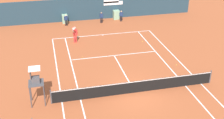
{
  "coord_description": "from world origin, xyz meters",
  "views": [
    {
      "loc": [
        -5.87,
        -17.44,
        11.83
      ],
      "look_at": [
        -0.76,
        4.09,
        0.8
      ],
      "focal_mm": 47.67,
      "sensor_mm": 36.0,
      "label": 1
    }
  ],
  "objects_px": {
    "ball_kid_centre_post": "(66,19)",
    "tennis_ball_by_sideline": "(176,65)",
    "tennis_ball_near_service_line": "(142,41)",
    "umpire_chair": "(36,81)",
    "tennis_ball_mid_court": "(82,57)",
    "ball_kid_right_post": "(121,15)",
    "player_on_baseline": "(75,33)",
    "ball_kid_left_post": "(101,17)"
  },
  "relations": [
    {
      "from": "umpire_chair",
      "to": "tennis_ball_near_service_line",
      "type": "relative_size",
      "value": 39.92
    },
    {
      "from": "ball_kid_left_post",
      "to": "tennis_ball_mid_court",
      "type": "xyz_separation_m",
      "value": [
        -3.56,
        -8.75,
        -0.73
      ]
    },
    {
      "from": "ball_kid_right_post",
      "to": "tennis_ball_mid_court",
      "type": "relative_size",
      "value": 19.35
    },
    {
      "from": "player_on_baseline",
      "to": "ball_kid_right_post",
      "type": "relative_size",
      "value": 1.4
    },
    {
      "from": "ball_kid_right_post",
      "to": "tennis_ball_by_sideline",
      "type": "relative_size",
      "value": 19.35
    },
    {
      "from": "ball_kid_centre_post",
      "to": "tennis_ball_near_service_line",
      "type": "relative_size",
      "value": 19.49
    },
    {
      "from": "tennis_ball_mid_court",
      "to": "tennis_ball_by_sideline",
      "type": "bearing_deg",
      "value": -23.76
    },
    {
      "from": "player_on_baseline",
      "to": "ball_kid_left_post",
      "type": "bearing_deg",
      "value": -132.67
    },
    {
      "from": "ball_kid_centre_post",
      "to": "tennis_ball_by_sideline",
      "type": "xyz_separation_m",
      "value": [
        8.24,
        -12.13,
        -0.73
      ]
    },
    {
      "from": "tennis_ball_mid_court",
      "to": "tennis_ball_near_service_line",
      "type": "bearing_deg",
      "value": 18.99
    },
    {
      "from": "player_on_baseline",
      "to": "ball_kid_centre_post",
      "type": "xyz_separation_m",
      "value": [
        -0.4,
        5.15,
        -0.21
      ]
    },
    {
      "from": "tennis_ball_mid_court",
      "to": "tennis_ball_near_service_line",
      "type": "height_order",
      "value": "same"
    },
    {
      "from": "player_on_baseline",
      "to": "ball_kid_left_post",
      "type": "xyz_separation_m",
      "value": [
        3.74,
        5.15,
        -0.22
      ]
    },
    {
      "from": "player_on_baseline",
      "to": "tennis_ball_near_service_line",
      "type": "height_order",
      "value": "player_on_baseline"
    },
    {
      "from": "ball_kid_centre_post",
      "to": "tennis_ball_mid_court",
      "type": "height_order",
      "value": "ball_kid_centre_post"
    },
    {
      "from": "player_on_baseline",
      "to": "ball_kid_right_post",
      "type": "xyz_separation_m",
      "value": [
        6.15,
        5.15,
        -0.22
      ]
    },
    {
      "from": "ball_kid_left_post",
      "to": "tennis_ball_mid_court",
      "type": "bearing_deg",
      "value": 63.52
    },
    {
      "from": "tennis_ball_mid_court",
      "to": "tennis_ball_by_sideline",
      "type": "relative_size",
      "value": 1.0
    },
    {
      "from": "ball_kid_right_post",
      "to": "umpire_chair",
      "type": "bearing_deg",
      "value": 65.17
    },
    {
      "from": "tennis_ball_near_service_line",
      "to": "tennis_ball_by_sideline",
      "type": "relative_size",
      "value": 1.0
    },
    {
      "from": "player_on_baseline",
      "to": "tennis_ball_by_sideline",
      "type": "xyz_separation_m",
      "value": [
        7.83,
        -6.97,
        -0.94
      ]
    },
    {
      "from": "player_on_baseline",
      "to": "ball_kid_centre_post",
      "type": "height_order",
      "value": "player_on_baseline"
    },
    {
      "from": "ball_kid_left_post",
      "to": "tennis_ball_near_service_line",
      "type": "xyz_separation_m",
      "value": [
        2.92,
        -6.52,
        -0.73
      ]
    },
    {
      "from": "ball_kid_centre_post",
      "to": "umpire_chair",
      "type": "bearing_deg",
      "value": 71.25
    },
    {
      "from": "ball_kid_centre_post",
      "to": "tennis_ball_mid_court",
      "type": "distance_m",
      "value": 8.8
    },
    {
      "from": "player_on_baseline",
      "to": "tennis_ball_mid_court",
      "type": "bearing_deg",
      "value": 86.04
    },
    {
      "from": "umpire_chair",
      "to": "ball_kid_centre_post",
      "type": "height_order",
      "value": "umpire_chair"
    },
    {
      "from": "ball_kid_right_post",
      "to": "tennis_ball_near_service_line",
      "type": "xyz_separation_m",
      "value": [
        0.51,
        -6.52,
        -0.72
      ]
    },
    {
      "from": "player_on_baseline",
      "to": "ball_kid_left_post",
      "type": "relative_size",
      "value": 1.4
    },
    {
      "from": "ball_kid_right_post",
      "to": "tennis_ball_by_sideline",
      "type": "xyz_separation_m",
      "value": [
        1.68,
        -12.13,
        -0.72
      ]
    },
    {
      "from": "umpire_chair",
      "to": "ball_kid_centre_post",
      "type": "distance_m",
      "value": 15.57
    },
    {
      "from": "tennis_ball_near_service_line",
      "to": "tennis_ball_by_sideline",
      "type": "xyz_separation_m",
      "value": [
        1.17,
        -5.6,
        0.0
      ]
    },
    {
      "from": "tennis_ball_by_sideline",
      "to": "tennis_ball_mid_court",
      "type": "bearing_deg",
      "value": 156.24
    },
    {
      "from": "umpire_chair",
      "to": "player_on_baseline",
      "type": "height_order",
      "value": "umpire_chair"
    },
    {
      "from": "tennis_ball_near_service_line",
      "to": "ball_kid_left_post",
      "type": "bearing_deg",
      "value": 114.16
    },
    {
      "from": "player_on_baseline",
      "to": "ball_kid_left_post",
      "type": "height_order",
      "value": "player_on_baseline"
    },
    {
      "from": "ball_kid_right_post",
      "to": "ball_kid_centre_post",
      "type": "height_order",
      "value": "ball_kid_centre_post"
    },
    {
      "from": "ball_kid_left_post",
      "to": "tennis_ball_by_sideline",
      "type": "height_order",
      "value": "ball_kid_left_post"
    },
    {
      "from": "umpire_chair",
      "to": "tennis_ball_by_sideline",
      "type": "relative_size",
      "value": 39.92
    },
    {
      "from": "umpire_chair",
      "to": "ball_kid_right_post",
      "type": "distance_m",
      "value": 18.16
    },
    {
      "from": "umpire_chair",
      "to": "ball_kid_left_post",
      "type": "xyz_separation_m",
      "value": [
        7.53,
        15.17,
        -0.99
      ]
    },
    {
      "from": "tennis_ball_by_sideline",
      "to": "ball_kid_left_post",
      "type": "bearing_deg",
      "value": 108.67
    }
  ]
}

